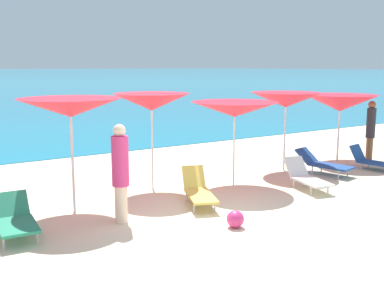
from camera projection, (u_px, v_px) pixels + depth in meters
The scene contains 14 objects.
ground_plane at pixel (61, 151), 17.19m from camera, with size 50.00×100.00×0.30m, color beige.
umbrella_2 at pixel (70, 108), 9.27m from camera, with size 2.11×2.11×2.37m.
umbrella_3 at pixel (152, 102), 10.99m from camera, with size 1.95×1.95×2.36m.
umbrella_4 at pixel (235, 109), 11.44m from camera, with size 2.23×2.23×2.12m.
umbrella_5 at pixel (286, 100), 13.11m from camera, with size 2.02×2.02×2.26m.
umbrella_6 at pixel (340, 103), 14.56m from camera, with size 2.51×2.51×2.10m.
lounge_chair_0 at pixel (198, 190), 10.08m from camera, with size 1.04×1.62×0.73m.
lounge_chair_1 at pixel (15, 219), 8.20m from camera, with size 0.72×1.44×0.67m.
lounge_chair_2 at pixel (323, 163), 12.91m from camera, with size 0.92×1.68×0.65m.
lounge_chair_3 at pixel (306, 176), 11.37m from camera, with size 0.85×1.54×0.69m.
lounge_chair_4 at pixel (373, 161), 13.48m from camera, with size 0.76×1.51×0.67m.
beachgoer_0 at pixel (120, 170), 8.78m from camera, with size 0.33×0.33×1.93m.
beachgoer_1 at pixel (371, 128), 14.68m from camera, with size 0.28×0.28×1.91m.
beach_ball at pixel (235, 219), 8.64m from camera, with size 0.33×0.33×0.33m, color #D83372.
Camera 1 is at (-5.03, -6.86, 3.01)m, focal length 43.12 mm.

